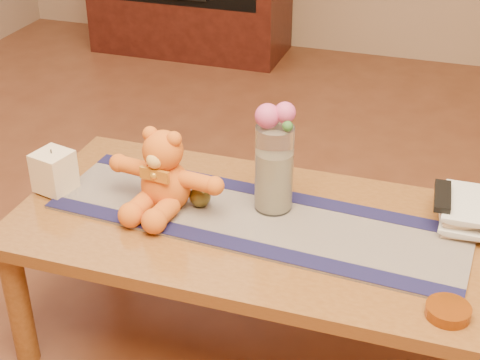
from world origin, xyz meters
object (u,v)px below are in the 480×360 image
(teddy_bear, at_px, (165,170))
(amber_dish, at_px, (448,311))
(book_bottom, at_px, (439,217))
(tv_remote, at_px, (443,196))
(bronze_ball, at_px, (200,196))
(pillar_candle, at_px, (54,171))
(glass_vase, at_px, (274,168))

(teddy_bear, bearing_deg, amber_dish, -9.66)
(book_bottom, relative_size, tv_remote, 1.39)
(bronze_ball, xyz_separation_m, tv_remote, (0.67, 0.15, 0.05))
(bronze_ball, height_order, book_bottom, bronze_ball)
(teddy_bear, relative_size, book_bottom, 1.54)
(book_bottom, xyz_separation_m, tv_remote, (0.00, -0.01, 0.07))
(pillar_candle, xyz_separation_m, bronze_ball, (0.45, 0.05, -0.03))
(glass_vase, xyz_separation_m, bronze_ball, (-0.21, -0.06, -0.10))
(bronze_ball, bearing_deg, tv_remote, 12.28)
(pillar_candle, height_order, glass_vase, glass_vase)
(bronze_ball, bearing_deg, amber_dish, -19.95)
(pillar_candle, bearing_deg, bronze_ball, 5.87)
(amber_dish, bearing_deg, pillar_candle, 169.57)
(teddy_bear, xyz_separation_m, amber_dish, (0.82, -0.24, -0.11))
(teddy_bear, bearing_deg, pillar_candle, -169.74)
(glass_vase, height_order, book_bottom, glass_vase)
(pillar_candle, bearing_deg, book_bottom, 10.22)
(glass_vase, bearing_deg, book_bottom, 11.60)
(teddy_bear, relative_size, tv_remote, 2.15)
(book_bottom, bearing_deg, tv_remote, -93.00)
(amber_dish, bearing_deg, tv_remote, 97.53)
(teddy_bear, xyz_separation_m, book_bottom, (0.77, 0.18, -0.11))
(teddy_bear, bearing_deg, tv_remote, 19.08)
(glass_vase, xyz_separation_m, amber_dish, (0.52, -0.32, -0.12))
(teddy_bear, relative_size, glass_vase, 1.32)
(teddy_bear, height_order, book_bottom, teddy_bear)
(tv_remote, relative_size, amber_dish, 1.49)
(book_bottom, distance_m, tv_remote, 0.08)
(pillar_candle, bearing_deg, tv_remote, 9.72)
(teddy_bear, height_order, glass_vase, glass_vase)
(pillar_candle, distance_m, glass_vase, 0.67)
(book_bottom, relative_size, amber_dish, 2.08)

